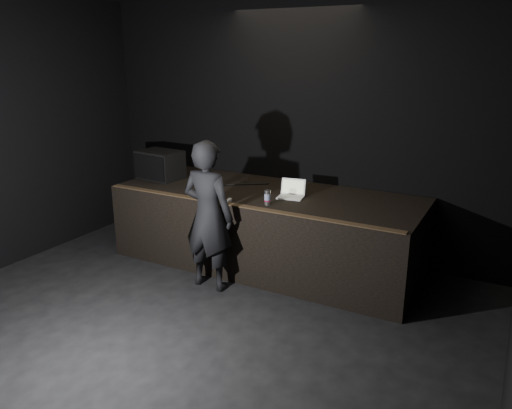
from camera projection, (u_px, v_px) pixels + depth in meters
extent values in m
plane|color=black|center=(127.00, 369.00, 4.50)|extent=(7.00, 7.00, 0.00)
cube|color=black|center=(293.00, 127.00, 6.93)|extent=(6.00, 0.10, 3.50)
cube|color=black|center=(267.00, 228.00, 6.65)|extent=(4.00, 1.50, 1.00)
cube|color=brown|center=(239.00, 205.00, 5.90)|extent=(3.92, 0.10, 0.01)
cube|color=black|center=(160.00, 165.00, 7.13)|extent=(0.64, 0.48, 0.40)
cube|color=black|center=(149.00, 168.00, 6.95)|extent=(0.57, 0.07, 0.34)
cylinder|color=black|center=(232.00, 185.00, 6.81)|extent=(0.85, 0.60, 0.02)
cube|color=silver|center=(290.00, 197.00, 6.22)|extent=(0.34, 0.26, 0.02)
cube|color=silver|center=(290.00, 197.00, 6.22)|extent=(0.28, 0.17, 0.00)
cube|color=silver|center=(293.00, 186.00, 6.32)|extent=(0.32, 0.11, 0.20)
cube|color=gold|center=(293.00, 187.00, 6.31)|extent=(0.28, 0.09, 0.16)
cylinder|color=silver|center=(267.00, 197.00, 5.93)|extent=(0.07, 0.07, 0.18)
cylinder|color=navy|center=(267.00, 197.00, 5.93)|extent=(0.08, 0.08, 0.08)
cylinder|color=maroon|center=(267.00, 201.00, 5.94)|extent=(0.08, 0.08, 0.01)
cylinder|color=white|center=(247.00, 179.00, 6.95)|extent=(0.08, 0.08, 0.10)
cube|color=white|center=(228.00, 201.00, 6.03)|extent=(0.07, 0.18, 0.03)
imported|color=black|center=(208.00, 216.00, 5.86)|extent=(0.67, 0.44, 1.80)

